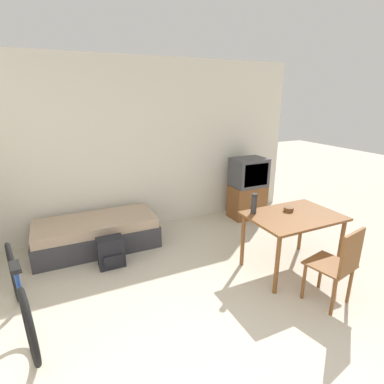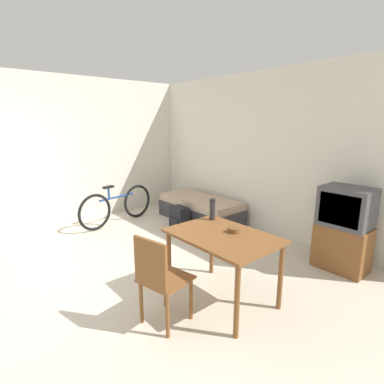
{
  "view_description": "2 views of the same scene",
  "coord_description": "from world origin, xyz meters",
  "px_view_note": "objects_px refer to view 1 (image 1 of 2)",
  "views": [
    {
      "loc": [
        -1.21,
        -1.22,
        2.14
      ],
      "look_at": [
        0.28,
        1.94,
        1.0
      ],
      "focal_mm": 28.0,
      "sensor_mm": 36.0,
      "label": 1
    },
    {
      "loc": [
        3.36,
        -0.81,
        1.87
      ],
      "look_at": [
        0.36,
        1.74,
        0.95
      ],
      "focal_mm": 28.0,
      "sensor_mm": 36.0,
      "label": 2
    }
  ],
  "objects_px": {
    "daybed": "(97,234)",
    "dining_table": "(293,222)",
    "wooden_chair": "(339,263)",
    "mate_bowl": "(289,209)",
    "backpack": "(111,252)",
    "tv": "(248,188)",
    "thermos_flask": "(254,203)",
    "bicycle": "(20,295)"
  },
  "relations": [
    {
      "from": "daybed",
      "to": "dining_table",
      "type": "relative_size",
      "value": 1.53
    },
    {
      "from": "wooden_chair",
      "to": "mate_bowl",
      "type": "distance_m",
      "value": 0.92
    },
    {
      "from": "dining_table",
      "to": "mate_bowl",
      "type": "bearing_deg",
      "value": 77.27
    },
    {
      "from": "backpack",
      "to": "daybed",
      "type": "bearing_deg",
      "value": 98.57
    },
    {
      "from": "tv",
      "to": "dining_table",
      "type": "height_order",
      "value": "tv"
    },
    {
      "from": "mate_bowl",
      "to": "backpack",
      "type": "height_order",
      "value": "mate_bowl"
    },
    {
      "from": "thermos_flask",
      "to": "mate_bowl",
      "type": "height_order",
      "value": "thermos_flask"
    },
    {
      "from": "backpack",
      "to": "dining_table",
      "type": "bearing_deg",
      "value": -26.54
    },
    {
      "from": "daybed",
      "to": "tv",
      "type": "relative_size",
      "value": 1.57
    },
    {
      "from": "dining_table",
      "to": "wooden_chair",
      "type": "bearing_deg",
      "value": -95.42
    },
    {
      "from": "bicycle",
      "to": "dining_table",
      "type": "bearing_deg",
      "value": -5.92
    },
    {
      "from": "dining_table",
      "to": "wooden_chair",
      "type": "relative_size",
      "value": 1.25
    },
    {
      "from": "backpack",
      "to": "mate_bowl",
      "type": "bearing_deg",
      "value": -23.37
    },
    {
      "from": "dining_table",
      "to": "daybed",
      "type": "bearing_deg",
      "value": 143.03
    },
    {
      "from": "thermos_flask",
      "to": "dining_table",
      "type": "bearing_deg",
      "value": -31.24
    },
    {
      "from": "dining_table",
      "to": "bicycle",
      "type": "relative_size",
      "value": 0.69
    },
    {
      "from": "dining_table",
      "to": "thermos_flask",
      "type": "xyz_separation_m",
      "value": [
        -0.42,
        0.25,
        0.23
      ]
    },
    {
      "from": "wooden_chair",
      "to": "mate_bowl",
      "type": "xyz_separation_m",
      "value": [
        0.1,
        0.88,
        0.27
      ]
    },
    {
      "from": "tv",
      "to": "bicycle",
      "type": "distance_m",
      "value": 3.8
    },
    {
      "from": "backpack",
      "to": "tv",
      "type": "bearing_deg",
      "value": 14.16
    },
    {
      "from": "wooden_chair",
      "to": "backpack",
      "type": "distance_m",
      "value": 2.68
    },
    {
      "from": "thermos_flask",
      "to": "mate_bowl",
      "type": "relative_size",
      "value": 2.1
    },
    {
      "from": "wooden_chair",
      "to": "tv",
      "type": "bearing_deg",
      "value": 76.33
    },
    {
      "from": "daybed",
      "to": "dining_table",
      "type": "distance_m",
      "value": 2.72
    },
    {
      "from": "tv",
      "to": "thermos_flask",
      "type": "xyz_separation_m",
      "value": [
        -0.94,
        -1.42,
        0.33
      ]
    },
    {
      "from": "daybed",
      "to": "thermos_flask",
      "type": "xyz_separation_m",
      "value": [
        1.73,
        -1.36,
        0.66
      ]
    },
    {
      "from": "thermos_flask",
      "to": "wooden_chair",
      "type": "bearing_deg",
      "value": -70.95
    },
    {
      "from": "thermos_flask",
      "to": "backpack",
      "type": "xyz_separation_m",
      "value": [
        -1.64,
        0.77,
        -0.69
      ]
    },
    {
      "from": "wooden_chair",
      "to": "thermos_flask",
      "type": "bearing_deg",
      "value": 109.05
    },
    {
      "from": "thermos_flask",
      "to": "mate_bowl",
      "type": "xyz_separation_m",
      "value": [
        0.45,
        -0.13,
        -0.11
      ]
    },
    {
      "from": "dining_table",
      "to": "bicycle",
      "type": "bearing_deg",
      "value": 174.08
    },
    {
      "from": "tv",
      "to": "thermos_flask",
      "type": "distance_m",
      "value": 1.73
    },
    {
      "from": "bicycle",
      "to": "backpack",
      "type": "bearing_deg",
      "value": 36.32
    },
    {
      "from": "backpack",
      "to": "thermos_flask",
      "type": "bearing_deg",
      "value": -25.28
    },
    {
      "from": "wooden_chair",
      "to": "backpack",
      "type": "xyz_separation_m",
      "value": [
        -1.98,
        1.78,
        -0.31
      ]
    },
    {
      "from": "wooden_chair",
      "to": "bicycle",
      "type": "xyz_separation_m",
      "value": [
        -2.95,
        1.06,
        -0.16
      ]
    },
    {
      "from": "mate_bowl",
      "to": "tv",
      "type": "bearing_deg",
      "value": 72.45
    },
    {
      "from": "mate_bowl",
      "to": "bicycle",
      "type": "bearing_deg",
      "value": 176.48
    },
    {
      "from": "daybed",
      "to": "tv",
      "type": "bearing_deg",
      "value": 1.34
    },
    {
      "from": "mate_bowl",
      "to": "backpack",
      "type": "bearing_deg",
      "value": 156.63
    },
    {
      "from": "bicycle",
      "to": "mate_bowl",
      "type": "bearing_deg",
      "value": -3.52
    },
    {
      "from": "mate_bowl",
      "to": "backpack",
      "type": "relative_size",
      "value": 0.3
    }
  ]
}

